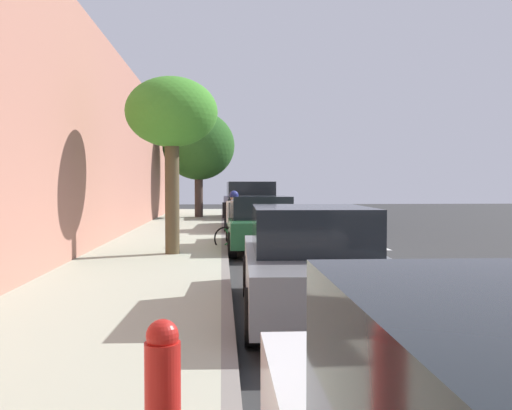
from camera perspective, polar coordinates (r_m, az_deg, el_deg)
ground at (r=14.74m, az=2.67°, el=-4.98°), size 74.79×74.79×0.00m
sidewalk at (r=14.74m, az=-10.10°, el=-4.69°), size 3.29×46.74×0.16m
curb_edge at (r=14.65m, az=-3.35°, el=-4.71°), size 0.16×46.74×0.16m
lane_stripe_centre at (r=16.59m, az=12.79°, el=-4.23°), size 0.14×44.20×0.01m
lane_stripe_bike_edge at (r=14.74m, az=2.40°, el=-4.97°), size 0.12×46.74×0.01m
building_facade at (r=15.02m, az=-17.43°, el=6.63°), size 0.50×46.74×6.06m
parked_suv_dark_blue_nearest at (r=27.85m, az=-1.16°, el=0.46°), size 2.19×4.81×1.99m
parked_pickup_black_second at (r=21.13m, az=-0.45°, el=-0.39°), size 2.18×5.37×1.95m
parked_sedan_green_mid at (r=14.85m, az=0.45°, el=-2.01°), size 1.88×4.42×1.52m
parked_sedan_grey_far at (r=7.53m, az=5.73°, el=-6.02°), size 1.95×4.46×1.52m
bicycle_at_curb at (r=14.63m, az=-1.53°, el=-3.61°), size 1.53×0.86×0.73m
cyclist_with_backpack at (r=15.04m, az=-2.43°, el=-0.97°), size 0.53×0.55×1.67m
street_tree_near_cyclist at (r=28.43m, az=-6.07°, el=6.20°), size 3.74×3.74×5.50m
street_tree_mid_block at (r=13.28m, az=-8.88°, el=9.32°), size 2.21×2.21×4.24m
fire_hydrant at (r=3.50m, az=-9.81°, el=-18.40°), size 0.22×0.22×0.84m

